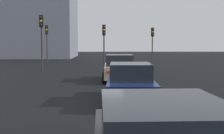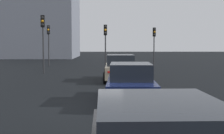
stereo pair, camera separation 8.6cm
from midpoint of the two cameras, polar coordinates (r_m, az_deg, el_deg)
The scene contains 8 objects.
ground_plane at distance 11.24m, azimuth -4.77°, elevation -7.89°, with size 160.00×160.00×0.20m, color black.
car_beige_left_lead at distance 19.08m, azimuth 1.21°, elevation -0.23°, with size 4.60×2.07×1.61m.
car_navy_left_second at distance 12.05m, azimuth 3.15°, elevation -3.01°, with size 4.73×2.08×1.53m.
traffic_light_near_left at distance 26.68m, azimuth -1.59°, elevation 5.43°, with size 0.32×0.29×3.90m.
traffic_light_near_right at distance 31.88m, azimuth 7.37°, elevation 5.23°, with size 0.32×0.30×3.92m.
traffic_light_far_left at distance 24.13m, azimuth -12.93°, elevation 6.29°, with size 0.32×0.28×4.42m.
traffic_light_far_right at distance 32.13m, azimuth -11.96°, elevation 5.43°, with size 0.32×0.29×4.14m.
building_facade_left at distance 53.94m, azimuth -12.79°, elevation 10.61°, with size 13.09×10.69×16.65m, color gray.
Camera 1 is at (-10.97, -0.67, 2.26)m, focal length 49.82 mm.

